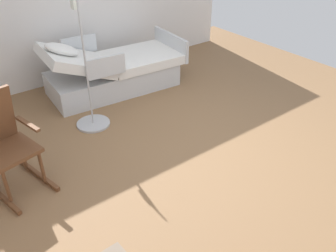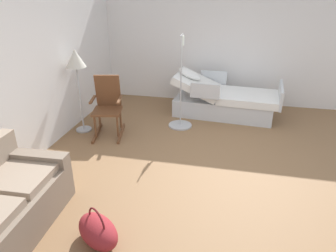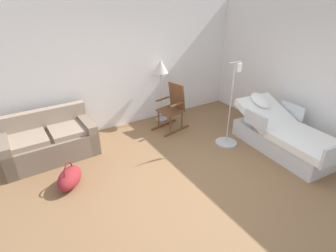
# 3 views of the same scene
# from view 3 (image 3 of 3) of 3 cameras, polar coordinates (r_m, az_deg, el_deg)

# --- Properties ---
(ground_plane) EXTENTS (7.17, 7.17, 0.00)m
(ground_plane) POSITION_cam_3_polar(r_m,az_deg,el_deg) (4.32, 6.27, -12.68)
(ground_plane) COLOR olive
(back_wall) EXTENTS (5.93, 0.10, 2.70)m
(back_wall) POSITION_cam_3_polar(r_m,az_deg,el_deg) (5.91, -9.78, 12.73)
(back_wall) COLOR white
(back_wall) RESTS_ON ground
(side_wall) EXTENTS (0.10, 5.59, 2.70)m
(side_wall) POSITION_cam_3_polar(r_m,az_deg,el_deg) (5.84, 30.69, 9.27)
(side_wall) COLOR white
(side_wall) RESTS_ON ground
(hospital_bed) EXTENTS (1.13, 2.17, 0.96)m
(hospital_bed) POSITION_cam_3_polar(r_m,az_deg,el_deg) (5.51, 24.16, -2.10)
(hospital_bed) COLOR silver
(hospital_bed) RESTS_ON ground
(couch) EXTENTS (1.63, 0.91, 0.85)m
(couch) POSITION_cam_3_polar(r_m,az_deg,el_deg) (5.30, -24.62, -3.26)
(couch) COLOR #7D6C5C
(couch) RESTS_ON ground
(rocking_chair) EXTENTS (0.84, 0.62, 1.05)m
(rocking_chair) POSITION_cam_3_polar(r_m,az_deg,el_deg) (5.82, 1.05, 4.12)
(rocking_chair) COLOR brown
(rocking_chair) RESTS_ON ground
(floor_lamp) EXTENTS (0.34, 0.34, 1.48)m
(floor_lamp) POSITION_cam_3_polar(r_m,az_deg,el_deg) (6.00, -1.59, 12.11)
(floor_lamp) COLOR #B2B5BA
(floor_lamp) RESTS_ON ground
(duffel_bag) EXTENTS (0.59, 0.64, 0.43)m
(duffel_bag) POSITION_cam_3_polar(r_m,az_deg,el_deg) (4.47, -20.88, -10.63)
(duffel_bag) COLOR maroon
(duffel_bag) RESTS_ON ground
(iv_pole) EXTENTS (0.44, 0.44, 1.69)m
(iv_pole) POSITION_cam_3_polar(r_m,az_deg,el_deg) (5.41, 12.99, -1.40)
(iv_pole) COLOR #B2B5BA
(iv_pole) RESTS_ON ground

